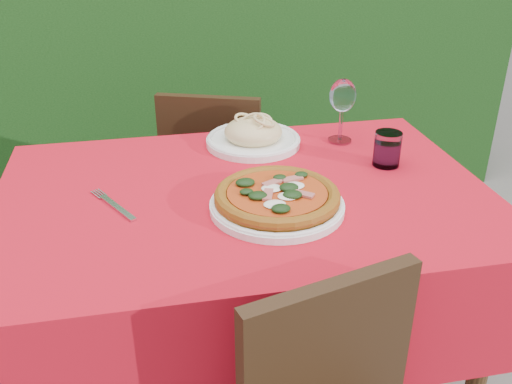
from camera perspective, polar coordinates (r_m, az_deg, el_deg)
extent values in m
cube|color=black|center=(2.91, -6.89, 14.86)|extent=(3.20, 0.55, 1.60)
cube|color=#4A2F17|center=(1.48, -1.14, -0.85)|extent=(1.20, 0.80, 0.04)
cylinder|color=#4A2F17|center=(1.62, 21.38, -16.28)|extent=(0.05, 0.05, 0.70)
cylinder|color=#4A2F17|center=(1.97, -18.70, -7.21)|extent=(0.05, 0.05, 0.70)
cylinder|color=#4A2F17|center=(2.09, 11.96, -4.07)|extent=(0.05, 0.05, 0.70)
cube|color=red|center=(1.55, -1.10, -5.17)|extent=(1.26, 0.86, 0.32)
cube|color=black|center=(1.15, 7.15, -17.18)|extent=(0.37, 0.13, 0.40)
cube|color=black|center=(2.30, -3.56, 0.75)|extent=(0.47, 0.47, 0.04)
cube|color=black|center=(2.06, -4.67, 4.16)|extent=(0.36, 0.16, 0.40)
cylinder|color=black|center=(2.51, 0.84, -2.10)|extent=(0.03, 0.03, 0.38)
cylinder|color=black|center=(2.56, -6.17, -1.58)|extent=(0.03, 0.03, 0.38)
cylinder|color=black|center=(2.24, -0.25, -6.02)|extent=(0.03, 0.03, 0.38)
cylinder|color=black|center=(2.30, -8.08, -5.33)|extent=(0.03, 0.03, 0.38)
cylinder|color=white|center=(1.38, 2.11, -1.41)|extent=(0.33, 0.33, 0.02)
cylinder|color=#A76317|center=(1.37, 2.12, -0.68)|extent=(0.30, 0.30, 0.02)
cylinder|color=maroon|center=(1.36, 2.13, -0.13)|extent=(0.25, 0.25, 0.01)
cylinder|color=white|center=(1.75, -0.28, 5.08)|extent=(0.29, 0.29, 0.02)
ellipsoid|color=beige|center=(1.73, -0.28, 6.06)|extent=(0.22, 0.22, 0.08)
cylinder|color=silver|center=(1.63, 12.99, 4.21)|extent=(0.07, 0.07, 0.10)
cylinder|color=#90B1C4|center=(1.64, 12.93, 3.73)|extent=(0.06, 0.06, 0.07)
cylinder|color=white|center=(1.79, 8.35, 5.14)|extent=(0.07, 0.07, 0.01)
cylinder|color=white|center=(1.77, 8.47, 6.76)|extent=(0.01, 0.01, 0.10)
ellipsoid|color=white|center=(1.74, 8.67, 9.53)|extent=(0.08, 0.08, 0.10)
cube|color=silver|center=(1.42, -13.68, -1.53)|extent=(0.13, 0.20, 0.01)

